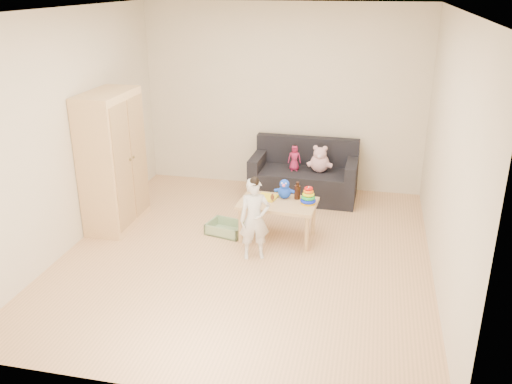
% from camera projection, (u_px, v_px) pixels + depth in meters
% --- Properties ---
extents(room, '(4.50, 4.50, 4.50)m').
position_uv_depth(room, '(246.00, 142.00, 5.59)').
color(room, '#DEA777').
rests_on(room, ground).
extents(wardrobe, '(0.46, 0.92, 1.66)m').
position_uv_depth(wardrobe, '(113.00, 161.00, 6.51)').
color(wardrobe, '#E9BA80').
rests_on(wardrobe, ground).
extents(sofa, '(1.46, 0.75, 0.41)m').
position_uv_depth(sofa, '(303.00, 184.00, 7.55)').
color(sofa, black).
rests_on(sofa, ground).
extents(play_table, '(0.91, 0.61, 0.47)m').
position_uv_depth(play_table, '(278.00, 220.00, 6.34)').
color(play_table, tan).
rests_on(play_table, ground).
extents(storage_bin, '(0.51, 0.42, 0.13)m').
position_uv_depth(storage_bin, '(227.00, 228.00, 6.54)').
color(storage_bin, '#84A175').
rests_on(storage_bin, ground).
extents(toddler, '(0.38, 0.32, 0.89)m').
position_uv_depth(toddler, '(255.00, 220.00, 5.84)').
color(toddler, silver).
rests_on(toddler, ground).
extents(pink_bear, '(0.33, 0.31, 0.31)m').
position_uv_depth(pink_bear, '(320.00, 161.00, 7.36)').
color(pink_bear, '#D99FA9').
rests_on(pink_bear, sofa).
extents(doll, '(0.19, 0.15, 0.35)m').
position_uv_depth(doll, '(294.00, 158.00, 7.40)').
color(doll, '#A81F4F').
rests_on(doll, sofa).
extents(ring_stacker, '(0.18, 0.18, 0.21)m').
position_uv_depth(ring_stacker, '(308.00, 197.00, 6.18)').
color(ring_stacker, '#DBA70B').
rests_on(ring_stacker, play_table).
extents(brown_bottle, '(0.07, 0.07, 0.21)m').
position_uv_depth(brown_bottle, '(297.00, 192.00, 6.31)').
color(brown_bottle, black).
rests_on(brown_bottle, play_table).
extents(blue_plush, '(0.20, 0.16, 0.24)m').
position_uv_depth(blue_plush, '(285.00, 188.00, 6.33)').
color(blue_plush, blue).
rests_on(blue_plush, play_table).
extents(wooden_figure, '(0.04, 0.04, 0.10)m').
position_uv_depth(wooden_figure, '(272.00, 198.00, 6.24)').
color(wooden_figure, brown).
rests_on(wooden_figure, play_table).
extents(yellow_book, '(0.26, 0.26, 0.02)m').
position_uv_depth(yellow_book, '(267.00, 197.00, 6.37)').
color(yellow_book, yellow).
rests_on(yellow_book, play_table).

